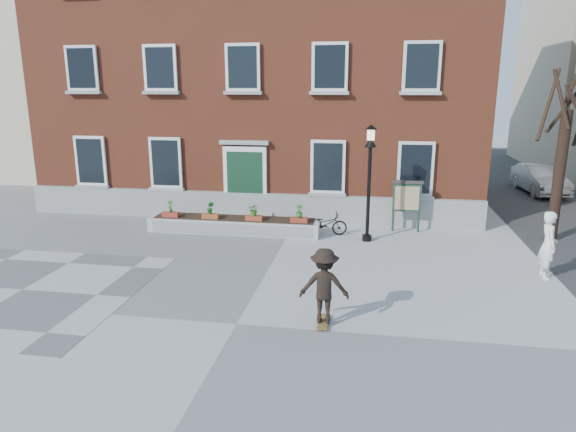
% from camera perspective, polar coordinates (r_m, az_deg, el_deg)
% --- Properties ---
extents(ground, '(100.00, 100.00, 0.00)m').
position_cam_1_polar(ground, '(11.72, -5.74, -11.86)').
color(ground, '#9D9D9F').
rests_on(ground, ground).
extents(checker_patch, '(6.00, 6.00, 0.01)m').
position_cam_1_polar(checker_patch, '(15.12, -27.40, -7.28)').
color(checker_patch, '#58585B').
rests_on(checker_patch, ground).
extents(distant_building, '(10.00, 12.00, 13.00)m').
position_cam_1_polar(distant_building, '(36.66, -26.20, 15.01)').
color(distant_building, beige).
rests_on(distant_building, ground).
extents(bicycle, '(1.64, 0.87, 0.82)m').
position_cam_1_polar(bicycle, '(18.13, 4.13, -0.89)').
color(bicycle, black).
rests_on(bicycle, ground).
extents(parked_car, '(1.82, 4.34, 1.39)m').
position_cam_1_polar(parked_car, '(28.06, 26.19, 3.70)').
color(parked_car, silver).
rests_on(parked_car, ground).
extents(bystander, '(0.45, 0.69, 1.88)m').
position_cam_1_polar(bystander, '(15.67, 26.93, -2.89)').
color(bystander, white).
rests_on(bystander, ground).
extents(brick_building, '(18.40, 10.85, 12.60)m').
position_cam_1_polar(brick_building, '(24.62, -2.03, 16.97)').
color(brick_building, brown).
rests_on(brick_building, ground).
extents(planter_assembly, '(6.20, 1.12, 1.15)m').
position_cam_1_polar(planter_assembly, '(18.61, -5.97, -0.87)').
color(planter_assembly, beige).
rests_on(planter_assembly, ground).
extents(bare_tree, '(1.83, 1.83, 6.16)m').
position_cam_1_polar(bare_tree, '(19.31, 28.10, 5.60)').
color(bare_tree, black).
rests_on(bare_tree, ground).
extents(lamp_post, '(0.40, 0.40, 3.93)m').
position_cam_1_polar(lamp_post, '(17.22, 9.06, 5.40)').
color(lamp_post, black).
rests_on(lamp_post, ground).
extents(notice_board, '(1.10, 0.16, 1.87)m').
position_cam_1_polar(notice_board, '(18.84, 13.08, 2.01)').
color(notice_board, '#172F22').
rests_on(notice_board, ground).
extents(skateboarder, '(1.13, 0.78, 1.77)m').
position_cam_1_polar(skateboarder, '(11.31, 4.04, -7.74)').
color(skateboarder, brown).
rests_on(skateboarder, ground).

